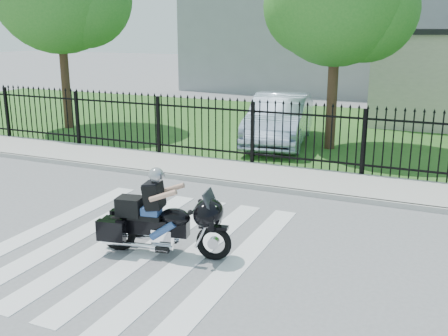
% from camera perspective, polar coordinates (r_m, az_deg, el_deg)
% --- Properties ---
extents(ground, '(120.00, 120.00, 0.00)m').
position_cam_1_polar(ground, '(9.62, -9.85, -8.22)').
color(ground, slate).
rests_on(ground, ground).
extents(crosswalk, '(5.00, 5.50, 0.01)m').
position_cam_1_polar(crosswalk, '(9.62, -9.85, -8.18)').
color(crosswalk, silver).
rests_on(crosswalk, ground).
extents(sidewalk, '(40.00, 2.00, 0.12)m').
position_cam_1_polar(sidewalk, '(13.79, 1.60, -0.51)').
color(sidewalk, '#ADAAA3').
rests_on(sidewalk, ground).
extents(curb, '(40.00, 0.12, 0.12)m').
position_cam_1_polar(curb, '(12.90, -0.08, -1.61)').
color(curb, '#ADAAA3').
rests_on(curb, ground).
extents(grass_strip, '(40.00, 12.00, 0.02)m').
position_cam_1_polar(grass_strip, '(20.29, 9.12, 4.24)').
color(grass_strip, '#285B1F').
rests_on(grass_strip, ground).
extents(iron_fence, '(26.00, 0.04, 1.80)m').
position_cam_1_polar(iron_fence, '(14.50, 3.12, 3.67)').
color(iron_fence, black).
rests_on(iron_fence, ground).
extents(motorcycle_rider, '(2.34, 1.01, 1.56)m').
position_cam_1_polar(motorcycle_rider, '(8.96, -6.95, -5.49)').
color(motorcycle_rider, black).
rests_on(motorcycle_rider, ground).
extents(parked_car, '(2.48, 5.14, 1.62)m').
position_cam_1_polar(parked_car, '(17.43, 6.07, 5.32)').
color(parked_car, '#AEBFDB').
rests_on(parked_car, grass_strip).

